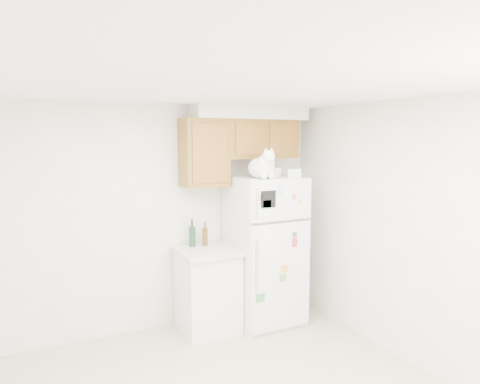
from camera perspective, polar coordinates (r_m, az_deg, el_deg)
room_shell at (r=3.19m, az=-0.50°, el=-1.03°), size 3.84×4.04×2.52m
refrigerator at (r=5.01m, az=3.32°, el=-7.67°), size 0.76×0.78×1.70m
base_counter at (r=4.90m, az=-4.34°, el=-12.78°), size 0.64×0.64×0.92m
cat at (r=4.65m, az=3.08°, el=3.40°), size 0.33×0.49×0.34m
storage_box_back at (r=4.94m, az=4.21°, el=2.70°), size 0.19×0.15×0.10m
storage_box_front at (r=4.89m, az=7.12°, el=2.55°), size 0.18×0.15×0.09m
bottle_green at (r=4.86m, az=-6.39°, el=-5.43°), size 0.07×0.07×0.31m
bottle_amber at (r=4.90m, az=-4.68°, el=-5.55°), size 0.06×0.06×0.27m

